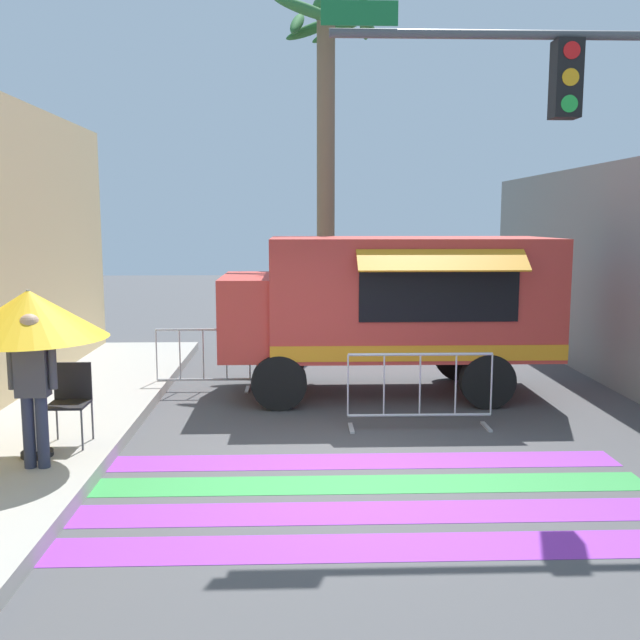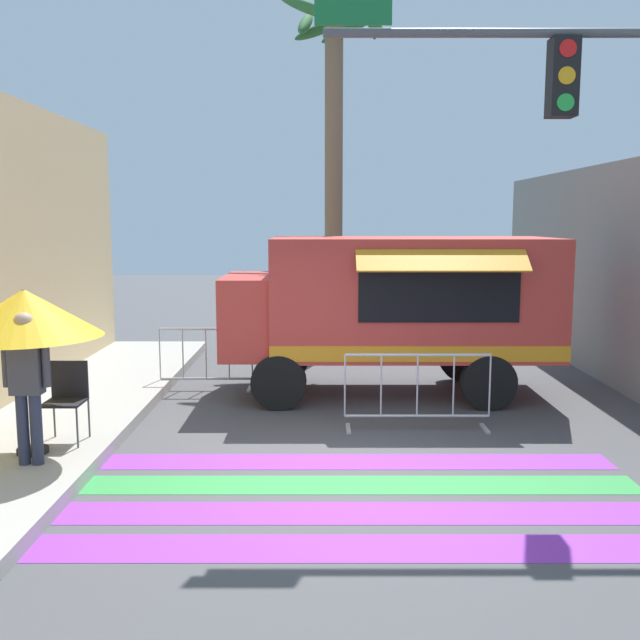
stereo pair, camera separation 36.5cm
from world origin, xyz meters
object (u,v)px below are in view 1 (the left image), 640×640
food_truck (385,301)px  vendor_person (33,381)px  traffic_signal_pole (610,146)px  barricade_front (420,391)px  barricade_side (203,361)px  palm_tree (327,121)px  patio_umbrella (29,315)px  folding_chair (70,395)px

food_truck → vendor_person: size_ratio=3.12×
traffic_signal_pole → barricade_front: (-2.09, 0.92, -3.23)m
barricade_side → vendor_person: bearing=-106.9°
palm_tree → traffic_signal_pole: bearing=-67.2°
vendor_person → palm_tree: (3.56, 8.36, 3.90)m
traffic_signal_pole → patio_umbrella: traffic_signal_pole is taller
food_truck → palm_tree: palm_tree is taller
folding_chair → barricade_front: bearing=12.9°
vendor_person → barricade_side: (1.29, 4.25, -0.63)m
food_truck → folding_chair: food_truck is taller
food_truck → barricade_front: 2.32m
traffic_signal_pole → barricade_front: bearing=156.2°
food_truck → patio_umbrella: bearing=-141.3°
folding_chair → barricade_front: 4.58m
food_truck → palm_tree: 5.66m
vendor_person → folding_chair: bearing=85.0°
patio_umbrella → barricade_front: bearing=17.9°
vendor_person → barricade_side: 4.48m
folding_chair → vendor_person: size_ratio=0.57×
patio_umbrella → barricade_side: size_ratio=1.21×
food_truck → traffic_signal_pole: bearing=-51.9°
folding_chair → palm_tree: 9.27m
food_truck → barricade_side: food_truck is taller
patio_umbrella → palm_tree: (3.70, 7.98, 3.22)m
patio_umbrella → vendor_person: bearing=-69.9°
food_truck → folding_chair: 5.27m
traffic_signal_pole → patio_umbrella: 7.09m
vendor_person → barricade_front: size_ratio=0.85×
traffic_signal_pole → palm_tree: size_ratio=0.73×
vendor_person → palm_tree: bearing=68.8°
vendor_person → barricade_side: bearing=74.9°
food_truck → patio_umbrella: (-4.46, -3.58, 0.26)m
folding_chair → patio_umbrella: bearing=-115.6°
vendor_person → traffic_signal_pole: bearing=10.2°
vendor_person → patio_umbrella: bearing=111.9°
traffic_signal_pole → folding_chair: size_ratio=5.69×
palm_tree → vendor_person: bearing=-113.0°
traffic_signal_pole → palm_tree: bearing=112.8°
folding_chair → vendor_person: (-0.11, -0.90, 0.38)m
food_truck → vendor_person: 5.88m
food_truck → barricade_front: (0.25, -2.06, -1.03)m
patio_umbrella → traffic_signal_pole: bearing=5.1°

